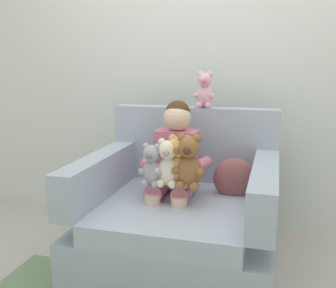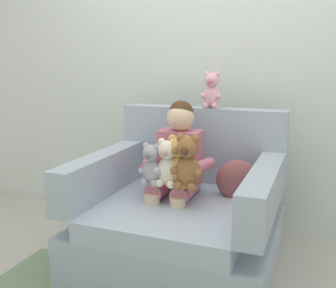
% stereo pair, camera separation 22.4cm
% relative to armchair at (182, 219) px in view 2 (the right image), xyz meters
% --- Properties ---
extents(ground_plane, '(8.00, 8.00, 0.00)m').
position_rel_armchair_xyz_m(ground_plane, '(0.00, -0.04, -0.31)').
color(ground_plane, '#ADA89E').
extents(back_wall, '(6.00, 0.10, 2.60)m').
position_rel_armchair_xyz_m(back_wall, '(0.00, 0.78, 0.99)').
color(back_wall, silver).
rests_on(back_wall, ground).
extents(armchair, '(1.13, 1.04, 0.95)m').
position_rel_armchair_xyz_m(armchair, '(0.00, 0.00, 0.00)').
color(armchair, '#9EADBC').
rests_on(armchair, ground).
extents(seated_child, '(0.45, 0.39, 0.82)m').
position_rel_armchair_xyz_m(seated_child, '(-0.06, 0.05, 0.34)').
color(seated_child, '#C66B7F').
rests_on(seated_child, armchair).
extents(plush_cream, '(0.17, 0.14, 0.28)m').
position_rel_armchair_xyz_m(plush_cream, '(-0.05, -0.12, 0.37)').
color(plush_cream, silver).
rests_on(plush_cream, armchair).
extents(plush_brown, '(0.19, 0.15, 0.32)m').
position_rel_armchair_xyz_m(plush_brown, '(0.08, -0.13, 0.39)').
color(plush_brown, brown).
rests_on(plush_brown, armchair).
extents(plush_grey, '(0.15, 0.12, 0.25)m').
position_rel_armchair_xyz_m(plush_grey, '(-0.14, -0.13, 0.36)').
color(plush_grey, '#9E9EA3').
rests_on(plush_grey, armchair).
extents(plush_honey, '(0.18, 0.15, 0.30)m').
position_rel_armchair_xyz_m(plush_honey, '(0.01, -0.10, 0.38)').
color(plush_honey, gold).
rests_on(plush_honey, armchair).
extents(plush_pink_on_backrest, '(0.14, 0.12, 0.24)m').
position_rel_armchair_xyz_m(plush_pink_on_backrest, '(0.06, 0.40, 0.76)').
color(plush_pink_on_backrest, '#EAA8BC').
rests_on(plush_pink_on_backrest, armchair).
extents(throw_pillow, '(0.27, 0.15, 0.26)m').
position_rel_armchair_xyz_m(throw_pillow, '(0.30, 0.16, 0.23)').
color(throw_pillow, '#8C4C4C').
rests_on(throw_pillow, armchair).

